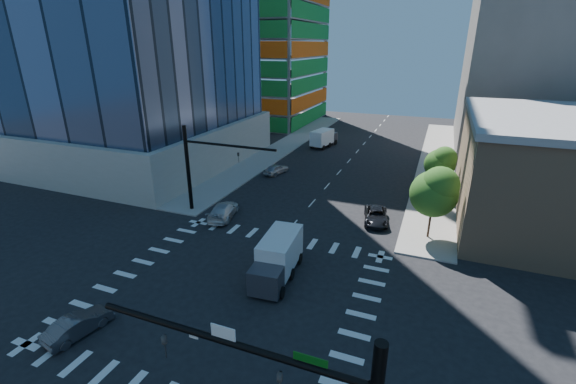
% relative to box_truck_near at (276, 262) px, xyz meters
% --- Properties ---
extents(ground, '(160.00, 160.00, 0.00)m').
position_rel_box_truck_near_xyz_m(ground, '(-2.12, -2.90, -1.38)').
color(ground, black).
rests_on(ground, ground).
extents(road_markings, '(20.00, 20.00, 0.01)m').
position_rel_box_truck_near_xyz_m(road_markings, '(-2.12, -2.90, -1.38)').
color(road_markings, silver).
rests_on(road_markings, ground).
extents(sidewalk_ne, '(5.00, 60.00, 0.15)m').
position_rel_box_truck_near_xyz_m(sidewalk_ne, '(10.38, 37.10, -1.31)').
color(sidewalk_ne, gray).
rests_on(sidewalk_ne, ground).
extents(sidewalk_nw, '(5.00, 60.00, 0.15)m').
position_rel_box_truck_near_xyz_m(sidewalk_nw, '(-14.62, 37.10, -1.31)').
color(sidewalk_nw, gray).
rests_on(sidewalk_nw, ground).
extents(construction_building, '(25.16, 34.50, 70.60)m').
position_rel_box_truck_near_xyz_m(construction_building, '(-29.54, 59.03, 23.23)').
color(construction_building, gray).
rests_on(construction_building, ground).
extents(bg_building_ne, '(24.00, 30.00, 28.00)m').
position_rel_box_truck_near_xyz_m(bg_building_ne, '(24.88, 52.10, 12.62)').
color(bg_building_ne, '#615C57').
rests_on(bg_building_ne, ground).
extents(signal_mast_nw, '(10.20, 0.40, 9.00)m').
position_rel_box_truck_near_xyz_m(signal_mast_nw, '(-12.12, 8.60, 4.11)').
color(signal_mast_nw, black).
rests_on(signal_mast_nw, sidewalk_nw).
extents(tree_south, '(4.16, 4.16, 6.82)m').
position_rel_box_truck_near_xyz_m(tree_south, '(10.51, 11.01, 3.30)').
color(tree_south, '#382316').
rests_on(tree_south, sidewalk_ne).
extents(tree_north, '(3.54, 3.52, 5.78)m').
position_rel_box_truck_near_xyz_m(tree_north, '(10.81, 23.01, 2.60)').
color(tree_north, '#382316').
rests_on(tree_north, sidewalk_ne).
extents(car_nb_far, '(3.15, 5.21, 1.35)m').
position_rel_box_truck_near_xyz_m(car_nb_far, '(5.34, 12.78, -0.71)').
color(car_nb_far, black).
rests_on(car_nb_far, ground).
extents(car_sb_near, '(3.24, 5.64, 1.54)m').
position_rel_box_truck_near_xyz_m(car_sb_near, '(-9.39, 8.13, -0.62)').
color(car_sb_near, silver).
rests_on(car_sb_near, ground).
extents(car_sb_mid, '(2.68, 4.33, 1.38)m').
position_rel_box_truck_near_xyz_m(car_sb_mid, '(-9.99, 23.21, -0.70)').
color(car_sb_mid, '#B6B9BF').
rests_on(car_sb_mid, ground).
extents(car_sb_cross, '(2.14, 4.23, 1.33)m').
position_rel_box_truck_near_xyz_m(car_sb_cross, '(-8.88, -10.03, -0.72)').
color(car_sb_cross, '#4A494E').
rests_on(car_sb_cross, ground).
extents(box_truck_near, '(3.03, 6.16, 3.13)m').
position_rel_box_truck_near_xyz_m(box_truck_near, '(0.00, 0.00, 0.00)').
color(box_truck_near, black).
rests_on(box_truck_near, ground).
extents(box_truck_far, '(3.50, 6.10, 3.01)m').
position_rel_box_truck_near_xyz_m(box_truck_far, '(-8.23, 40.39, -0.05)').
color(box_truck_far, black).
rests_on(box_truck_far, ground).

